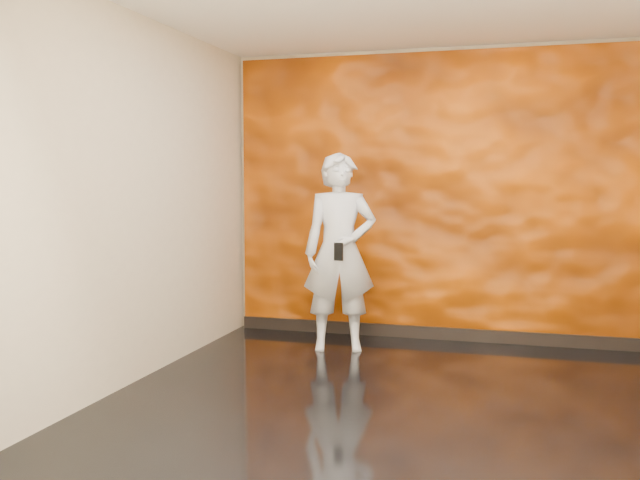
# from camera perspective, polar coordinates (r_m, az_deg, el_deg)

# --- Properties ---
(room) EXTENTS (4.02, 4.02, 2.81)m
(room) POSITION_cam_1_polar(r_m,az_deg,el_deg) (5.01, 6.37, 3.17)
(room) COLOR black
(room) RESTS_ON ground
(feature_wall) EXTENTS (3.90, 0.06, 2.75)m
(feature_wall) POSITION_cam_1_polar(r_m,az_deg,el_deg) (6.95, 9.09, 3.42)
(feature_wall) COLOR #EE5E00
(feature_wall) RESTS_ON ground
(baseboard) EXTENTS (3.90, 0.04, 0.12)m
(baseboard) POSITION_cam_1_polar(r_m,az_deg,el_deg) (7.07, 8.91, -7.35)
(baseboard) COLOR black
(baseboard) RESTS_ON ground
(man) EXTENTS (0.74, 0.59, 1.79)m
(man) POSITION_cam_1_polar(r_m,az_deg,el_deg) (6.44, 1.60, -0.97)
(man) COLOR #A5A9B6
(man) RESTS_ON ground
(phone) EXTENTS (0.09, 0.04, 0.16)m
(phone) POSITION_cam_1_polar(r_m,az_deg,el_deg) (6.21, 1.50, -0.94)
(phone) COLOR black
(phone) RESTS_ON man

